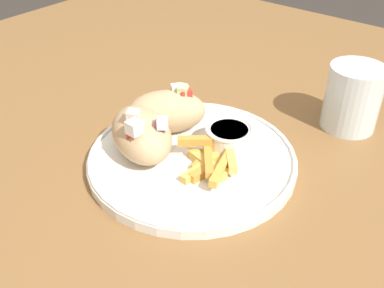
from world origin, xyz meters
TOP-DOWN VIEW (x-y plane):
  - table at (0.00, 0.00)m, footprint 1.44×1.44m
  - plate at (0.03, 0.01)m, footprint 0.29×0.29m
  - pita_sandwich_near at (-0.03, -0.03)m, footprint 0.15×0.13m
  - pita_sandwich_far at (-0.05, 0.04)m, footprint 0.13×0.13m
  - fries_pile at (0.06, 0.01)m, footprint 0.10×0.11m
  - sauce_ramekin at (0.06, 0.06)m, footprint 0.07×0.07m
  - water_glass at (0.16, 0.24)m, footprint 0.09×0.09m

SIDE VIEW (x-z plane):
  - table at x=0.00m, z-range 0.30..1.00m
  - plate at x=0.03m, z-range 0.71..0.73m
  - fries_pile at x=0.06m, z-range 0.72..0.75m
  - sauce_ramekin at x=0.06m, z-range 0.72..0.76m
  - water_glass at x=0.16m, z-range 0.70..0.81m
  - pita_sandwich_far at x=-0.05m, z-range 0.72..0.79m
  - pita_sandwich_near at x=-0.03m, z-range 0.72..0.79m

